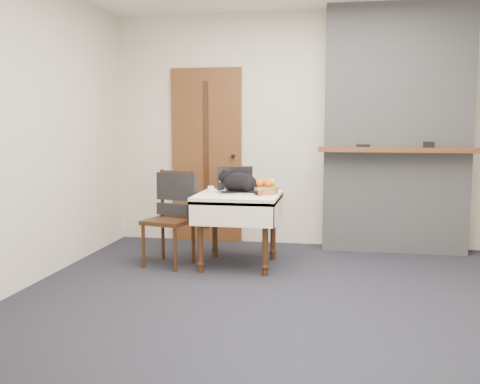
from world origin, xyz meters
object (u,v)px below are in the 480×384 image
Objects in this scene: cat at (240,183)px; chair at (173,204)px; cream_jar at (211,190)px; side_table at (238,206)px; door at (207,156)px; pill_bottle at (259,192)px; fruit_basket at (265,188)px; laptop at (236,187)px.

chair is at bearing -162.59° from cat.
cream_jar is at bearing 14.76° from chair.
door is at bearing 118.00° from side_table.
fruit_basket is (0.03, 0.18, 0.02)m from pill_bottle.
laptop is at bearing 134.43° from side_table.
cat is 0.69m from chair.
pill_bottle is 0.19m from fruit_basket.
door reaches higher than pill_bottle.
chair is (-0.07, -1.09, -0.42)m from door.
fruit_basket is at bearing -16.19° from laptop.
laptop is 0.64m from chair.
cat is at bearing 18.21° from chair.
door is at bearing 105.71° from cream_jar.
door is 29.08× the size of pill_bottle.
laptop reaches higher than cream_jar.
cream_jar reaches higher than side_table.
side_table is at bearing 2.57° from cream_jar.
fruit_basket reaches higher than cream_jar.
side_table is 11.18× the size of cream_jar.
door reaches higher than fruit_basket.
door is 7.92× the size of fruit_basket.
laptop is (-0.03, 0.03, 0.18)m from side_table.
pill_bottle is at bearing -14.70° from cream_jar.
door is 1.47m from pill_bottle.
laptop is 0.30m from pill_bottle.
chair reaches higher than cream_jar.
door is 2.18× the size of chair.
door is at bearing 123.20° from pill_bottle.
pill_bottle is at bearing -32.12° from side_table.
pill_bottle is (0.21, -0.17, -0.07)m from cat.
cream_jar is 0.28× the size of fruit_basket.
laptop is 1.68× the size of fruit_basket.
door is 1.34m from fruit_basket.
door reaches higher than cat.
laptop is at bearing -156.57° from cat.
door is at bearing 132.19° from cat.
fruit_basket is (0.52, 0.06, 0.02)m from cream_jar.
side_table is at bearing 147.88° from pill_bottle.
cat is at bearing -9.24° from laptop.
cream_jar is 0.41m from chair.
cream_jar is at bearing 165.30° from pill_bottle.
cream_jar is 0.50m from pill_bottle.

